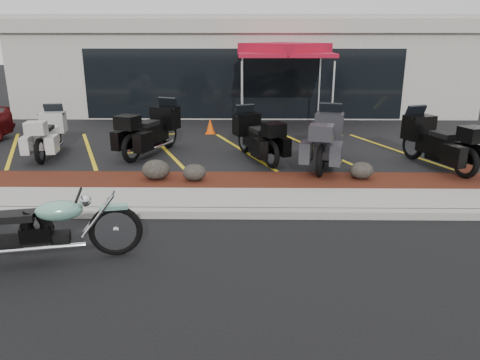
{
  "coord_description": "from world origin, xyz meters",
  "views": [
    {
      "loc": [
        0.11,
        -7.38,
        3.35
      ],
      "look_at": [
        -0.01,
        1.2,
        0.64
      ],
      "focal_mm": 35.0,
      "sensor_mm": 36.0,
      "label": 1
    }
  ],
  "objects_px": {
    "hero_cruiser": "(115,223)",
    "touring_white": "(55,127)",
    "popup_canopy": "(285,51)",
    "traffic_cone": "(210,126)"
  },
  "relations": [
    {
      "from": "traffic_cone",
      "to": "popup_canopy",
      "type": "bearing_deg",
      "value": 23.51
    },
    {
      "from": "hero_cruiser",
      "to": "popup_canopy",
      "type": "distance_m",
      "value": 10.52
    },
    {
      "from": "touring_white",
      "to": "popup_canopy",
      "type": "height_order",
      "value": "popup_canopy"
    },
    {
      "from": "hero_cruiser",
      "to": "touring_white",
      "type": "distance_m",
      "value": 7.26
    },
    {
      "from": "touring_white",
      "to": "hero_cruiser",
      "type": "bearing_deg",
      "value": -159.28
    },
    {
      "from": "popup_canopy",
      "to": "traffic_cone",
      "type": "bearing_deg",
      "value": -142.22
    },
    {
      "from": "touring_white",
      "to": "popup_canopy",
      "type": "relative_size",
      "value": 0.6
    },
    {
      "from": "touring_white",
      "to": "popup_canopy",
      "type": "xyz_separation_m",
      "value": [
        6.73,
        3.33,
        1.96
      ]
    },
    {
      "from": "popup_canopy",
      "to": "touring_white",
      "type": "bearing_deg",
      "value": -139.42
    },
    {
      "from": "hero_cruiser",
      "to": "traffic_cone",
      "type": "height_order",
      "value": "hero_cruiser"
    }
  ]
}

